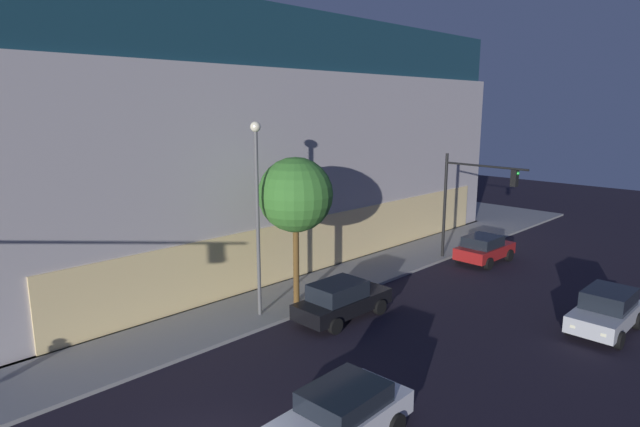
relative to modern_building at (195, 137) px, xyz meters
The scene contains 8 objects.
modern_building is the anchor object (origin of this frame).
traffic_light_far_corner 19.85m from the modern_building, 70.67° to the right, with size 0.56×5.23×6.34m.
street_lamp_sidewalk 17.77m from the modern_building, 113.93° to the right, with size 0.44×0.44×8.48m.
sidewalk_tree 17.12m from the modern_building, 107.23° to the right, with size 3.42×3.42×6.87m.
car_white 27.87m from the modern_building, 114.51° to the right, with size 4.84×2.32×1.62m.
car_black 20.37m from the modern_building, 104.05° to the right, with size 4.75×2.06×1.73m.
car_silver 28.29m from the modern_building, 85.63° to the right, with size 4.19×2.14×1.75m.
car_red 21.52m from the modern_building, 68.14° to the right, with size 4.07×2.24×1.65m.
Camera 1 is at (-6.12, -10.40, 9.23)m, focal length 29.35 mm.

